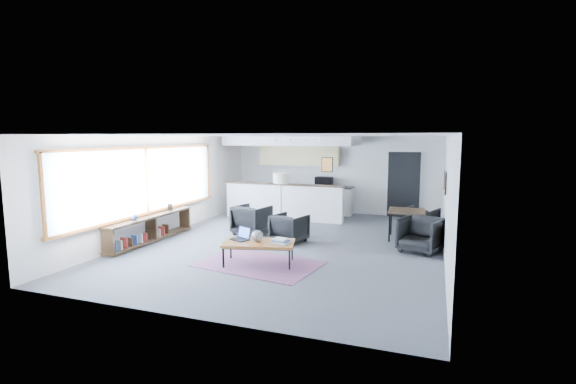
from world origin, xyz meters
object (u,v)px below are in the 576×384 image
(dining_chair_near, at_px, (421,236))
(armchair_left, at_px, (252,218))
(ceramic_pot, at_px, (257,236))
(microwave, at_px, (324,181))
(floor_lamp, at_px, (281,180))
(armchair_right, at_px, (289,227))
(dining_chair_far, at_px, (420,222))
(coffee_table, at_px, (259,244))
(dining_table, at_px, (407,213))
(laptop, at_px, (242,236))
(book_stack, at_px, (281,241))

(dining_chair_near, bearing_deg, armchair_left, -164.14)
(ceramic_pot, bearing_deg, microwave, 91.78)
(floor_lamp, xyz_separation_m, dining_chair_near, (3.88, -1.45, -0.98))
(armchair_left, relative_size, armchair_right, 1.12)
(microwave, bearing_deg, dining_chair_far, -36.82)
(coffee_table, relative_size, dining_chair_far, 2.26)
(armchair_right, relative_size, microwave, 1.35)
(armchair_left, bearing_deg, dining_table, -157.56)
(ceramic_pot, bearing_deg, dining_table, 49.54)
(microwave, bearing_deg, laptop, -94.32)
(laptop, bearing_deg, ceramic_pot, 16.40)
(dining_table, relative_size, dining_chair_near, 1.25)
(dining_chair_near, bearing_deg, coffee_table, -125.71)
(armchair_right, distance_m, dining_chair_near, 3.07)
(armchair_right, xyz_separation_m, dining_chair_near, (3.07, 0.14, -0.01))
(laptop, height_order, dining_chair_far, laptop)
(ceramic_pot, relative_size, dining_table, 0.26)
(coffee_table, height_order, armchair_left, armchair_left)
(microwave, bearing_deg, floor_lamp, -106.38)
(book_stack, height_order, armchair_right, armchair_right)
(armchair_right, bearing_deg, laptop, 93.27)
(laptop, relative_size, dining_table, 0.48)
(ceramic_pot, bearing_deg, armchair_left, 117.02)
(armchair_left, relative_size, floor_lamp, 0.55)
(ceramic_pot, relative_size, dining_chair_far, 0.34)
(ceramic_pot, bearing_deg, armchair_right, 89.48)
(dining_chair_near, bearing_deg, dining_chair_far, 112.61)
(armchair_left, height_order, dining_chair_near, armchair_left)
(armchair_right, bearing_deg, armchair_left, -6.11)
(dining_table, relative_size, dining_chair_far, 1.33)
(dining_table, bearing_deg, microwave, 135.76)
(book_stack, distance_m, armchair_left, 2.90)
(armchair_right, xyz_separation_m, floor_lamp, (-0.81, 1.59, 0.97))
(coffee_table, xyz_separation_m, dining_table, (2.66, 3.17, 0.25))
(ceramic_pot, bearing_deg, coffee_table, -19.87)
(coffee_table, relative_size, laptop, 3.51)
(laptop, height_order, book_stack, laptop)
(book_stack, xyz_separation_m, armchair_right, (-0.48, 1.87, -0.13))
(coffee_table, distance_m, laptop, 0.43)
(armchair_left, bearing_deg, dining_chair_far, -150.52)
(armchair_right, height_order, microwave, microwave)
(laptop, bearing_deg, armchair_right, 102.79)
(dining_chair_near, bearing_deg, armchair_right, -157.01)
(floor_lamp, relative_size, dining_chair_near, 2.12)
(armchair_right, bearing_deg, dining_chair_far, -132.70)
(book_stack, relative_size, dining_chair_far, 0.54)
(armchair_right, bearing_deg, dining_chair_near, -162.20)
(dining_chair_far, bearing_deg, dining_table, 82.92)
(floor_lamp, bearing_deg, dining_chair_far, 4.36)
(armchair_left, bearing_deg, microwave, -94.86)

